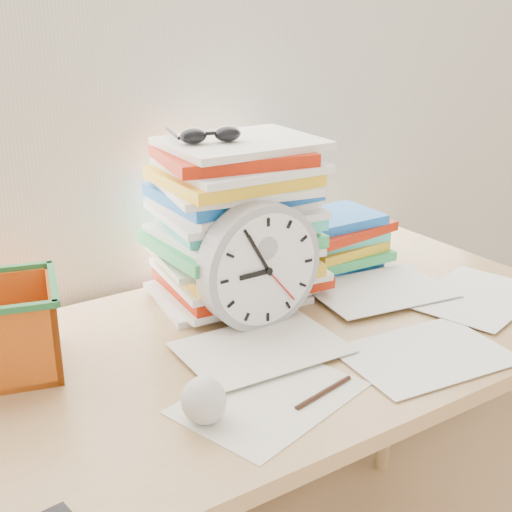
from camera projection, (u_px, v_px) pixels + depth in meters
curtain at (157, 25)px, 1.44m from camera, size 2.40×0.01×2.50m
desk at (261, 374)px, 1.37m from camera, size 1.40×0.70×0.75m
paper_stack at (237, 222)px, 1.47m from camera, size 0.36×0.31×0.34m
clock at (259, 266)px, 1.35m from camera, size 0.25×0.05×0.25m
sunglasses at (210, 135)px, 1.39m from camera, size 0.17×0.15×0.03m
book_stack at (331, 240)px, 1.67m from camera, size 0.26×0.20×0.13m
crumpled_ball at (203, 400)px, 1.08m from camera, size 0.07×0.07×0.07m
pen at (324, 392)px, 1.16m from camera, size 0.13×0.03×0.01m
scattered_papers at (261, 336)px, 1.34m from camera, size 1.26×0.42×0.02m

